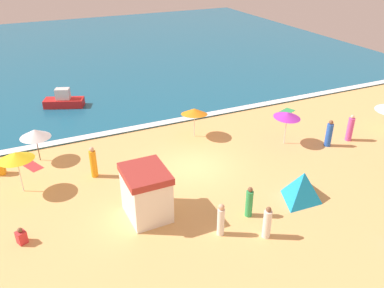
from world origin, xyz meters
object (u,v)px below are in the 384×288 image
Objects in this scene: beachgoer_1 at (221,220)px; beach_tent at (303,185)px; beach_umbrella_2 at (194,111)px; beachgoer_8 at (21,236)px; beach_umbrella_0 at (16,156)px; lifeguard_cabana at (146,193)px; beachgoer_3 at (267,223)px; small_boat_0 at (64,101)px; beachgoer_4 at (1,168)px; beachgoer_6 at (249,203)px; beachgoer_9 at (329,134)px; beachgoer_2 at (93,163)px; beach_umbrella_6 at (35,133)px; beach_umbrella_1 at (287,115)px; beachgoer_5 at (350,129)px.

beach_tent is at bearing 8.43° from beachgoer_1.
beach_umbrella_2 reaches higher than beachgoer_8.
beach_umbrella_0 reaches higher than beachgoer_8.
lifeguard_cabana is 1.55× the size of beachgoer_3.
beach_tent is at bearing -26.95° from beach_umbrella_0.
beachgoer_4 is at bearing -118.98° from small_boat_0.
beach_umbrella_0 is 0.74× the size of small_boat_0.
beachgoer_6 is (10.52, -8.90, 0.35)m from beachgoer_4.
beach_tent is at bearing -143.03° from beachgoer_9.
beachgoer_9 is at bearing -33.74° from beach_umbrella_2.
lifeguard_cabana is 7.79m from beach_tent.
beachgoer_9 is at bearing -10.14° from beachgoer_2.
beachgoer_4 is 13.78m from beachgoer_6.
beach_tent is at bearing -35.11° from beachgoer_2.
small_boat_0 is at bearing 71.52° from beach_umbrella_6.
lifeguard_cabana is at bearing -47.89° from beachgoer_4.
beachgoer_6 is 10.17m from beachgoer_8.
beach_umbrella_0 is 4.52m from beachgoer_8.
beachgoer_9 is at bearing 25.50° from beachgoer_6.
beachgoer_6 is at bearing -48.06° from beachgoer_2.
beachgoer_1 is 11.14m from beachgoer_9.
beachgoer_9 reaches higher than beach_tent.
beachgoer_4 is (-4.67, 2.40, -0.46)m from beachgoer_2.
beachgoer_3 is (5.76, -8.10, -0.12)m from beachgoer_2.
beach_umbrella_1 reaches higher than beachgoer_9.
small_boat_0 is (0.04, 10.91, -0.29)m from beachgoer_2.
beach_umbrella_6 is 7.45m from beachgoer_8.
beach_tent is 13.29m from beachgoer_8.
small_boat_0 is (-7.03, 8.71, -1.22)m from beach_umbrella_2.
beach_umbrella_0 is 2.93× the size of beachgoer_8.
beachgoer_9 is at bearing 8.66° from lifeguard_cabana.
beach_umbrella_2 is 0.89× the size of beach_tent.
beachgoer_6 is (1.83, 0.62, -0.04)m from beachgoer_1.
beach_umbrella_2 is 10.08m from beachgoer_5.
beachgoer_3 is 1.71× the size of beachgoer_4.
beachgoer_6 reaches higher than beachgoer_3.
lifeguard_cabana is 8.63m from beach_umbrella_6.
beach_tent is 1.66× the size of beachgoer_1.
beach_umbrella_6 is 1.15× the size of beachgoer_9.
beach_umbrella_0 is 1.29× the size of beachgoer_2.
beachgoer_5 is at bearing -13.35° from beachgoer_4.
beach_umbrella_1 is at bearing 41.72° from beachgoer_6.
beach_umbrella_0 is at bearing 138.75° from lifeguard_cabana.
beachgoer_5 reaches higher than beachgoer_1.
lifeguard_cabana is 4.73m from beachgoer_2.
lifeguard_cabana is at bearing -61.66° from beach_umbrella_6.
beachgoer_2 is (-11.87, 1.13, -1.11)m from beach_umbrella_1.
beachgoer_3 is 1.60m from beachgoer_6.
beach_umbrella_1 reaches higher than beach_umbrella_6.
beachgoer_4 is (-6.20, 6.86, -0.86)m from lifeguard_cabana.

